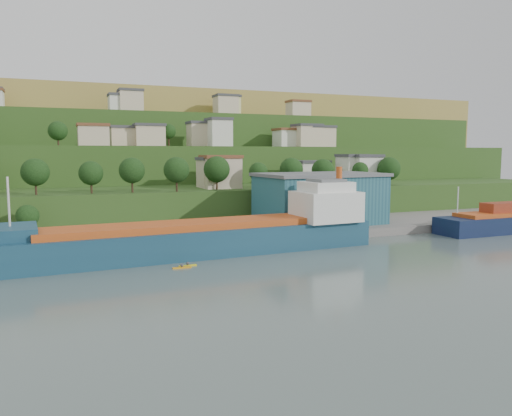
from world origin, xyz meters
TOP-DOWN VIEW (x-y plane):
  - ground at (0.00, 0.00)m, footprint 500.00×500.00m
  - quay at (20.00, 28.00)m, footprint 220.00×26.00m
  - hillside at (0.02, 168.67)m, footprint 360.00×210.96m
  - cargo_ship_near at (-1.64, 10.31)m, footprint 74.57×16.20m
  - warehouse at (32.74, 27.96)m, footprint 32.08×20.82m
  - kayak_orange at (-9.59, 0.03)m, footprint 3.22×0.61m
  - kayak_yellow at (-8.27, 1.17)m, footprint 3.17×0.66m

SIDE VIEW (x-z plane):
  - ground at x=0.00m, z-range 0.00..0.00m
  - quay at x=20.00m, z-range -2.00..2.00m
  - hillside at x=0.02m, z-range -47.91..48.09m
  - kayak_yellow at x=-8.27m, z-range -0.16..0.63m
  - kayak_orange at x=-9.59m, z-range -0.16..0.64m
  - cargo_ship_near at x=-1.64m, z-range -6.47..12.54m
  - warehouse at x=32.74m, z-range 2.03..14.83m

